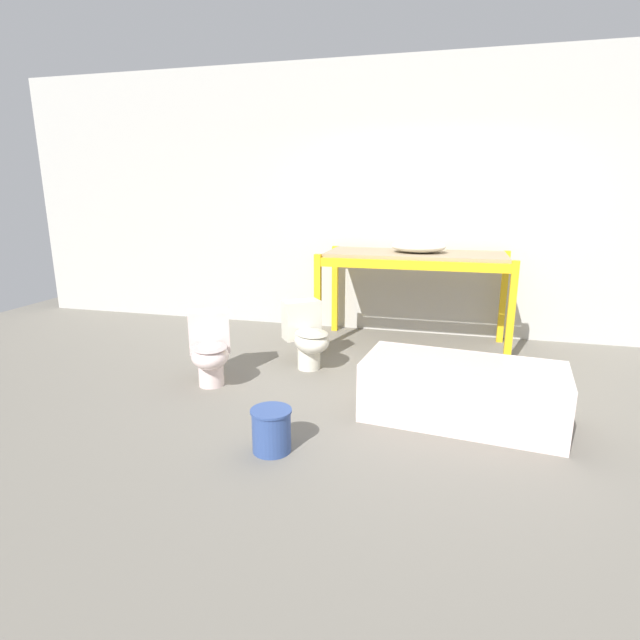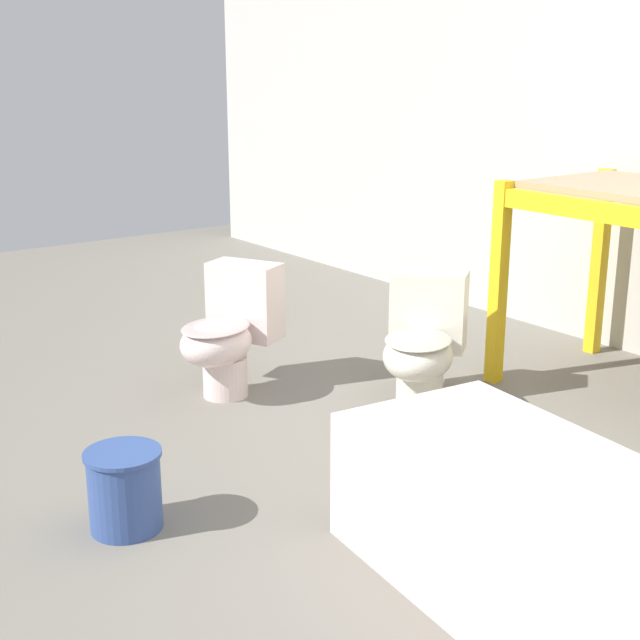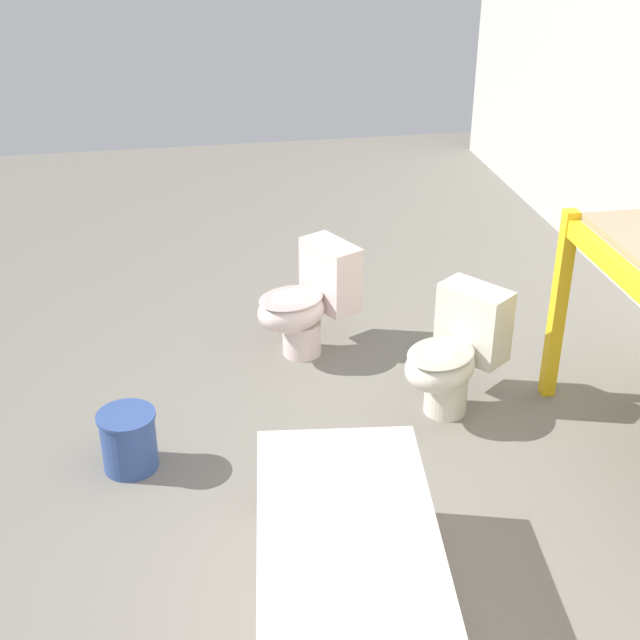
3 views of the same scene
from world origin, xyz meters
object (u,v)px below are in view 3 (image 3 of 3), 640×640
toilet_far (308,300)px  bucket_white (129,439)px  bathtub_main (350,590)px  toilet_near (454,353)px

toilet_far → bucket_white: (0.96, -1.02, -0.18)m
bathtub_main → toilet_near: toilet_near is taller
bathtub_main → bucket_white: 1.49m
bucket_white → toilet_near: bearing=97.8°
bathtub_main → toilet_far: 2.21m
bathtub_main → bucket_white: bathtub_main is taller
bathtub_main → bucket_white: size_ratio=5.13×
toilet_far → bucket_white: bearing=-73.5°
toilet_far → bucket_white: toilet_far is taller
bathtub_main → bucket_white: bearing=-140.0°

